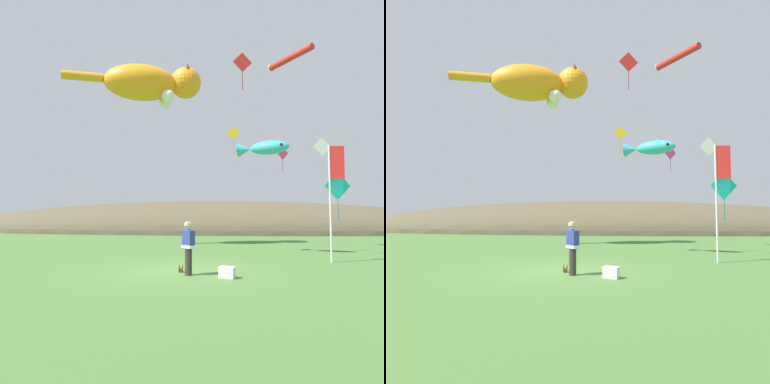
% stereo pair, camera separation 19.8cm
% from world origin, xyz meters
% --- Properties ---
extents(ground_plane, '(120.00, 120.00, 0.00)m').
position_xyz_m(ground_plane, '(0.00, 0.00, 0.00)').
color(ground_plane, '#477033').
extents(distant_hill_ridge, '(60.86, 15.80, 6.88)m').
position_xyz_m(distant_hill_ridge, '(-1.05, 26.71, 0.00)').
color(distant_hill_ridge, brown).
rests_on(distant_hill_ridge, ground).
extents(festival_attendant, '(0.48, 0.48, 1.77)m').
position_xyz_m(festival_attendant, '(0.33, -0.78, 0.95)').
color(festival_attendant, '#332D28').
rests_on(festival_attendant, ground).
extents(kite_spool, '(0.12, 0.27, 0.27)m').
position_xyz_m(kite_spool, '(0.00, -0.21, 0.13)').
color(kite_spool, olive).
rests_on(kite_spool, ground).
extents(picnic_cooler, '(0.57, 0.46, 0.36)m').
position_xyz_m(picnic_cooler, '(1.60, -1.14, 0.18)').
color(picnic_cooler, white).
rests_on(picnic_cooler, ground).
extents(festival_banner_pole, '(0.66, 0.08, 4.96)m').
position_xyz_m(festival_banner_pole, '(6.12, 2.70, 3.25)').
color(festival_banner_pole, silver).
rests_on(festival_banner_pole, ground).
extents(kite_giant_cat, '(8.52, 3.82, 2.67)m').
position_xyz_m(kite_giant_cat, '(-3.16, 9.14, 10.44)').
color(kite_giant_cat, orange).
extents(kite_fish_windsock, '(2.72, 1.62, 0.81)m').
position_xyz_m(kite_fish_windsock, '(3.56, 5.42, 5.40)').
color(kite_fish_windsock, '#33B2CC').
extents(kite_tube_streamer, '(2.13, 2.77, 0.44)m').
position_xyz_m(kite_tube_streamer, '(5.21, 6.81, 10.70)').
color(kite_tube_streamer, red).
extents(kite_diamond_white, '(0.90, 0.22, 1.82)m').
position_xyz_m(kite_diamond_white, '(6.34, 4.95, 5.27)').
color(kite_diamond_white, white).
extents(kite_diamond_pink, '(0.90, 0.48, 1.91)m').
position_xyz_m(kite_diamond_pink, '(5.74, 12.76, 6.38)').
color(kite_diamond_pink, '#E53F8C').
extents(kite_diamond_teal, '(1.20, 0.36, 2.15)m').
position_xyz_m(kite_diamond_teal, '(6.39, 3.01, 3.22)').
color(kite_diamond_teal, '#19BFBF').
extents(kite_diamond_red, '(0.95, 0.31, 1.89)m').
position_xyz_m(kite_diamond_red, '(2.46, 4.37, 9.46)').
color(kite_diamond_red, red).
extents(kite_diamond_gold, '(0.86, 0.12, 1.76)m').
position_xyz_m(kite_diamond_gold, '(2.16, 10.01, 7.27)').
color(kite_diamond_gold, yellow).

